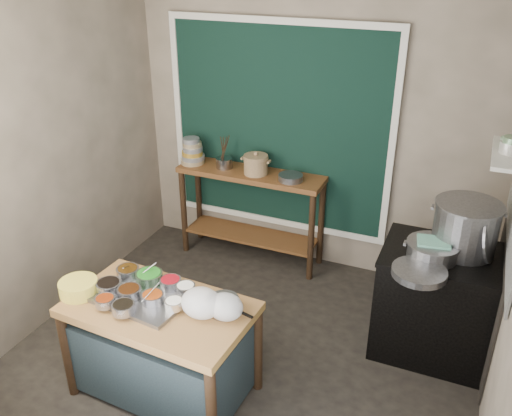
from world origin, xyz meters
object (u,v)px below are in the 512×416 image
at_px(prep_table, 163,349).
at_px(saucepan, 224,306).
at_px(steamer, 432,250).
at_px(stove_block, 438,304).
at_px(utensil_cup, 224,163).
at_px(ceramic_crock, 256,166).
at_px(yellow_basin, 79,288).
at_px(back_counter, 251,215).
at_px(stock_pot, 466,227).
at_px(condiment_tray, 143,296).

bearing_deg(prep_table, saucepan, 16.67).
relative_size(saucepan, steamer, 0.54).
height_order(prep_table, steamer, steamer).
height_order(stove_block, saucepan, saucepan).
height_order(utensil_cup, ceramic_crock, ceramic_crock).
bearing_deg(yellow_basin, back_counter, 79.12).
height_order(yellow_basin, utensil_cup, utensil_cup).
bearing_deg(steamer, stock_pot, 45.67).
bearing_deg(ceramic_crock, condiment_tray, -90.77).
distance_m(prep_table, stove_block, 2.11).
xyz_separation_m(prep_table, utensil_cup, (-0.46, 1.96, 0.63)).
height_order(stove_block, stock_pot, stock_pot).
bearing_deg(ceramic_crock, back_counter, 156.06).
bearing_deg(condiment_tray, ceramic_crock, 89.23).
bearing_deg(utensil_cup, ceramic_crock, -3.45).
distance_m(back_counter, stock_pot, 2.17).
bearing_deg(steamer, utensil_cup, 158.38).
xyz_separation_m(stove_block, condiment_tray, (-1.86, -1.20, 0.34)).
distance_m(yellow_basin, steamer, 2.52).
distance_m(yellow_basin, stock_pot, 2.79).
bearing_deg(stove_block, steamer, -134.95).
distance_m(back_counter, utensil_cup, 0.60).
bearing_deg(stock_pot, back_counter, 162.30).
bearing_deg(back_counter, condiment_tray, -88.88).
height_order(condiment_tray, steamer, steamer).
xyz_separation_m(yellow_basin, saucepan, (1.02, 0.20, 0.01)).
height_order(ceramic_crock, steamer, ceramic_crock).
bearing_deg(prep_table, ceramic_crock, 96.74).
xyz_separation_m(utensil_cup, steamer, (2.08, -0.82, -0.06)).
relative_size(utensil_cup, steamer, 0.44).
xyz_separation_m(prep_table, ceramic_crock, (-0.12, 1.93, 0.66)).
bearing_deg(prep_table, stove_block, 38.89).
bearing_deg(condiment_tray, back_counter, 91.12).
relative_size(back_counter, ceramic_crock, 5.88).
bearing_deg(back_counter, prep_table, -84.68).
bearing_deg(condiment_tray, steamer, 31.98).
relative_size(prep_table, stock_pot, 2.53).
relative_size(ceramic_crock, steamer, 0.64).
relative_size(prep_table, yellow_basin, 4.72).
relative_size(prep_table, utensil_cup, 7.47).
bearing_deg(stock_pot, saucepan, -138.24).
height_order(back_counter, saucepan, back_counter).
distance_m(back_counter, steamer, 2.04).
xyz_separation_m(condiment_tray, stock_pot, (1.95, 1.30, 0.31)).
distance_m(prep_table, condiment_tray, 0.42).
distance_m(prep_table, ceramic_crock, 2.05).
bearing_deg(yellow_basin, condiment_tray, 16.65).
bearing_deg(condiment_tray, stock_pot, 33.57).
distance_m(saucepan, stock_pot, 1.86).
bearing_deg(back_counter, utensil_cup, -178.49).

